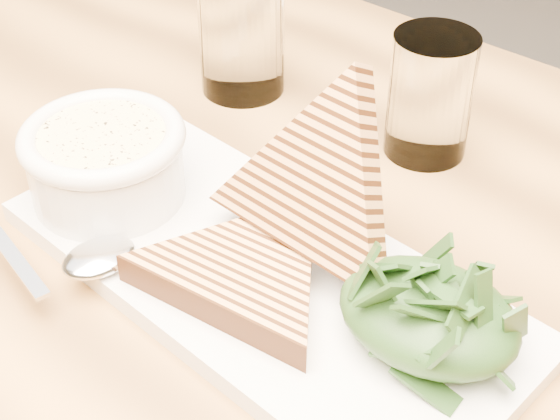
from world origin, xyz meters
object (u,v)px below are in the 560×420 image
Objects in this scene: platter at (263,275)px; glass_far at (430,96)px; soup_bowl at (107,170)px; table_top at (150,303)px; glass_near at (242,30)px.

glass_far is at bearing 86.00° from platter.
glass_far is at bearing 53.47° from soup_bowl.
table_top is 0.10m from soup_bowl.
glass_near is 1.12× the size of glass_far.
platter is (0.06, 0.04, 0.03)m from table_top.
glass_near is at bearing 129.80° from platter.
glass_near is at bearing -178.29° from glass_far.
glass_far is (0.08, 0.25, 0.07)m from table_top.
soup_bowl reaches higher than table_top.
glass_near is at bearing 112.66° from table_top.
table_top is 0.27m from glass_far.
soup_bowl is at bearing -81.86° from glass_near.
glass_near is 0.18m from glass_far.
glass_far is at bearing 72.28° from table_top.
platter reaches higher than table_top.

